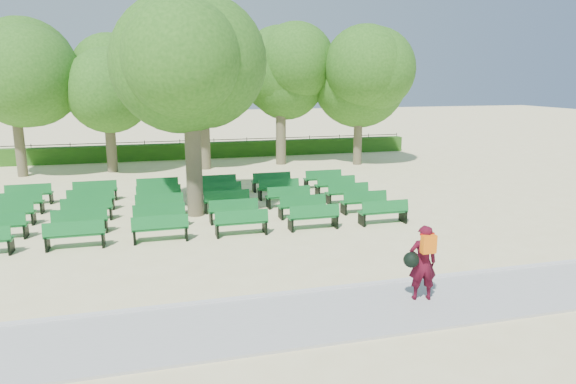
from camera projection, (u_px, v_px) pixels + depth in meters
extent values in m
plane|color=beige|center=(239.00, 220.00, 17.01)|extent=(120.00, 120.00, 0.00)
cube|color=#ADAEA9|center=(303.00, 318.00, 10.03)|extent=(30.00, 2.20, 0.06)
cube|color=silver|center=(288.00, 294.00, 11.11)|extent=(30.00, 0.12, 0.10)
cube|color=#285A17|center=(198.00, 151.00, 30.10)|extent=(26.00, 0.70, 0.90)
cube|color=#126928|center=(193.00, 202.00, 17.81)|extent=(1.62, 0.56, 0.05)
cube|color=#126928|center=(193.00, 197.00, 17.59)|extent=(1.60, 0.24, 0.37)
cylinder|color=brown|center=(194.00, 169.00, 17.31)|extent=(0.54, 0.54, 3.23)
ellipsoid|color=#30681B|center=(190.00, 80.00, 16.67)|extent=(4.80, 4.80, 4.32)
imported|color=#450919|center=(423.00, 263.00, 10.67)|extent=(0.65, 0.50, 1.61)
cube|color=orange|center=(429.00, 244.00, 10.39)|extent=(0.30, 0.15, 0.38)
sphere|color=black|center=(411.00, 260.00, 10.51)|extent=(0.32, 0.32, 0.32)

